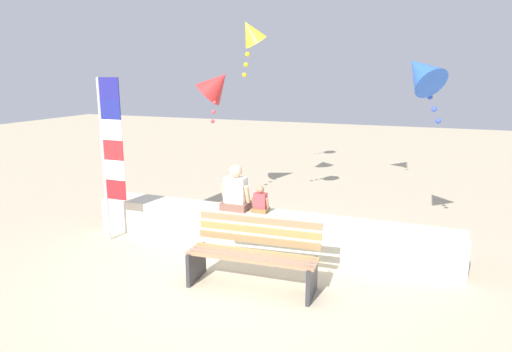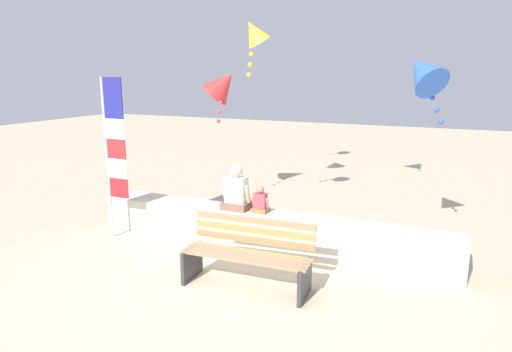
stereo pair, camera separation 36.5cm
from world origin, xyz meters
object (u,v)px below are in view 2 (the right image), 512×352
person_adult (236,192)px  kite_yellow (254,33)px  person_child (260,202)px  park_bench (248,255)px  kite_blue (423,72)px  flag_banner (113,147)px  kite_red (223,84)px

person_adult → kite_yellow: bearing=97.2°
person_child → park_bench: bearing=-72.8°
person_child → kite_blue: bearing=12.4°
person_adult → flag_banner: bearing=-159.8°
kite_blue → flag_banner: bearing=-165.4°
park_bench → kite_red: 4.51m
park_bench → kite_yellow: 3.96m
person_adult → flag_banner: size_ratio=0.28×
person_child → kite_red: 3.18m
park_bench → kite_blue: bearing=45.4°
person_adult → person_child: 0.45m
kite_blue → kite_red: 4.27m
person_adult → kite_yellow: size_ratio=0.73×
person_child → person_adult: bearing=-179.9°
park_bench → flag_banner: (-2.77, 0.68, 1.16)m
person_adult → flag_banner: 2.16m
kite_yellow → kite_red: size_ratio=0.87×
person_child → flag_banner: bearing=-163.3°
kite_blue → kite_red: kite_blue is taller
flag_banner → person_adult: bearing=20.2°
park_bench → flag_banner: flag_banner is taller
flag_banner → kite_yellow: (1.79, 1.68, 1.86)m
person_adult → kite_red: size_ratio=0.63×
park_bench → kite_red: (-2.14, 3.36, 2.12)m
flag_banner → park_bench: bearing=-13.7°
person_child → kite_blue: (2.28, 0.50, 2.04)m
person_adult → person_child: size_ratio=1.71×
person_child → kite_blue: size_ratio=0.39×
person_child → kite_yellow: size_ratio=0.43×
park_bench → kite_blue: 3.54m
kite_blue → kite_red: size_ratio=0.95×
park_bench → kite_yellow: bearing=112.6°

